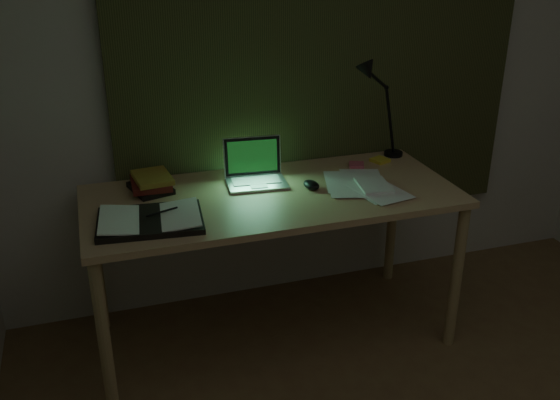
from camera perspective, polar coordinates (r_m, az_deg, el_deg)
The scene contains 11 objects.
wall_back at distance 3.36m, azimuth 3.68°, elevation 11.48°, with size 3.50×0.00×2.50m, color beige.
curtain at distance 3.29m, azimuth 4.03°, elevation 14.74°, with size 2.20×0.06×2.00m, color #2F341A.
desk at distance 3.13m, azimuth -0.67°, elevation -6.18°, with size 1.76×0.77×0.80m, color tan, non-canonical shape.
laptop at distance 3.01m, azimuth -2.16°, elevation 3.24°, with size 0.29×0.32×0.21m, color silver, non-canonical shape.
open_textbook at distance 2.70m, azimuth -11.79°, elevation -1.75°, with size 0.44×0.31×0.04m, color white, non-canonical shape.
book_stack at distance 3.02m, azimuth -11.71°, elevation 1.59°, with size 0.18×0.22×0.09m, color white, non-canonical shape.
loose_papers at distance 3.04m, azimuth 7.59°, elevation 1.29°, with size 0.33×0.35×0.02m, color white, non-canonical shape.
mouse at distance 3.00m, azimuth 2.89°, elevation 1.39°, with size 0.06×0.10×0.04m, color black.
sticky_yellow at distance 3.39m, azimuth 9.13°, elevation 3.62°, with size 0.08×0.08×0.02m, color gold.
sticky_pink at distance 3.31m, azimuth 7.00°, elevation 3.20°, with size 0.08×0.08×0.02m, color #D9546B.
desk_lamp at distance 3.42m, azimuth 10.64°, elevation 8.39°, with size 0.37×0.29×0.55m, color black, non-canonical shape.
Camera 1 is at (-1.20, -1.06, 1.96)m, focal length 40.00 mm.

